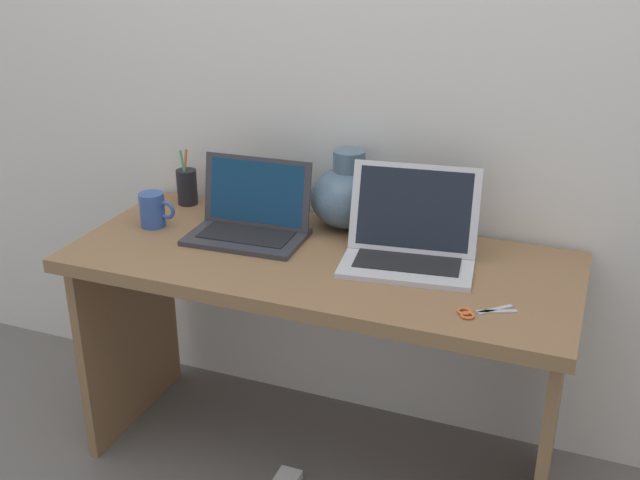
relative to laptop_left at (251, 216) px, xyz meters
The scene contains 10 objects.
ground_plane 0.81m from the laptop_left, 16.51° to the right, with size 6.00×6.00×0.00m, color slate.
back_wall 0.56m from the laptop_left, 47.21° to the left, with size 4.40×0.04×2.40m, color silver.
desk 0.33m from the laptop_left, 16.51° to the right, with size 1.43×0.60×0.71m.
laptop_left is the anchor object (origin of this frame).
laptop_right 0.49m from the laptop_left, ahead, with size 0.39×0.31×0.25m.
green_vase 0.30m from the laptop_left, 34.09° to the left, with size 0.24×0.24×0.24m.
coffee_mug 0.31m from the laptop_left, behind, with size 0.12×0.08×0.11m.
pen_cup 0.35m from the laptop_left, 152.98° to the left, with size 0.07×0.07×0.19m.
scissors 0.76m from the laptop_left, 18.84° to the right, with size 0.14×0.11×0.01m.
power_brick 0.81m from the laptop_left, 47.16° to the right, with size 0.07×0.07×0.03m, color white.
Camera 1 is at (0.71, -1.83, 1.61)m, focal length 43.02 mm.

